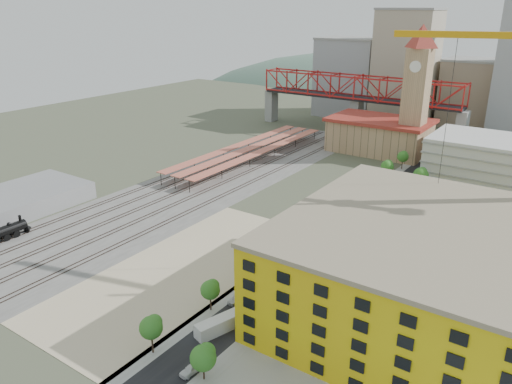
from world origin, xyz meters
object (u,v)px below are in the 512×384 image
Objects in this scene: clock_tower at (417,81)px; site_trailer_c at (304,258)px; site_trailer_a at (220,324)px; car_0 at (237,299)px; site_trailer_d at (330,238)px; construction_building at (416,270)px; site_trailer_b at (280,278)px.

clock_tower is 98.41m from site_trailer_c.
clock_tower is at bearing 110.87° from site_trailer_a.
site_trailer_c is (8.00, -94.19, -27.35)m from clock_tower.
car_0 is at bearing -100.29° from site_trailer_c.
site_trailer_a is 29.80m from site_trailer_c.
clock_tower is 5.63× the size of site_trailer_d.
site_trailer_c is 21.14m from car_0.
construction_building reaches higher than site_trailer_a.
car_0 is at bearing 125.84° from site_trailer_a.
site_trailer_d is (0.00, 12.83, -0.08)m from site_trailer_c.
site_trailer_a is (-26.00, -23.99, -8.10)m from construction_building.
site_trailer_d is (0.00, 22.93, 0.09)m from site_trailer_b.
construction_building reaches higher than site_trailer_b.
clock_tower is 5.30× the size of site_trailer_c.
clock_tower reaches higher than construction_building.
construction_building is 11.74× the size of car_0.
site_trailer_a is 19.70m from site_trailer_b.
clock_tower is 86.23m from site_trailer_d.
site_trailer_d reaches higher than car_0.
site_trailer_a is (8.00, -123.99, -27.39)m from clock_tower.
construction_building is at bearing -71.22° from clock_tower.
construction_building is 5.48× the size of site_trailer_d.
site_trailer_a reaches higher than site_trailer_d.
site_trailer_c is at bearing 167.41° from construction_building.
construction_building is (34.00, -99.99, -19.29)m from clock_tower.
site_trailer_b is 0.93× the size of site_trailer_d.
site_trailer_c reaches higher than site_trailer_d.
clock_tower is 1.03× the size of construction_building.
clock_tower is at bearing 97.87° from site_trailer_b.
site_trailer_b is at bearing -85.61° from clock_tower.
site_trailer_d is at bearing 107.18° from site_trailer_a.
car_0 is (-29.00, -15.11, -8.68)m from construction_building.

